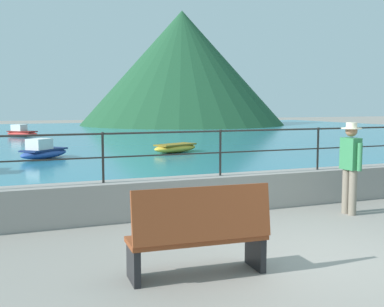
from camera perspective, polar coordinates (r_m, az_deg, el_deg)
ground_plane at (r=6.91m, az=15.11°, el=-11.94°), size 120.00×120.00×0.00m
promenade_wall at (r=9.48m, az=3.35°, el=-4.71°), size 20.00×0.56×0.70m
railing at (r=9.35m, az=3.39°, el=1.24°), size 18.44×0.04×0.90m
lake_water at (r=31.37m, az=-14.78°, el=1.91°), size 64.00×44.32×0.06m
hill_main at (r=48.79m, az=-1.19°, el=10.06°), size 20.43×20.43×11.33m
bench_main at (r=5.84m, az=0.90°, el=-9.31°), size 1.73×0.66×1.13m
person_walking at (r=9.56m, az=18.27°, el=-1.11°), size 0.38×0.57×1.75m
boat_0 at (r=18.84m, az=-17.24°, el=0.23°), size 2.28×2.24×0.76m
boat_1 at (r=32.04m, az=-19.56°, el=2.37°), size 2.24×2.29×0.76m
boat_3 at (r=20.34m, az=-1.99°, el=0.69°), size 2.46×1.79×0.36m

